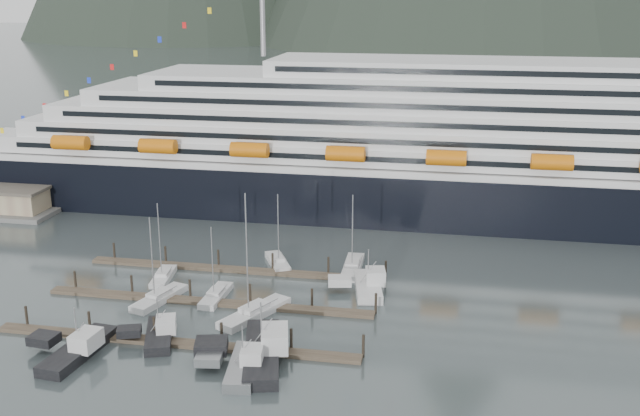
# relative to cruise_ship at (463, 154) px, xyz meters

# --- Properties ---
(ground) EXTENTS (1600.00, 1600.00, 0.00)m
(ground) POSITION_rel_cruise_ship_xyz_m (-30.03, -54.94, -12.04)
(ground) COLOR #495556
(ground) RESTS_ON ground
(cruise_ship) EXTENTS (210.00, 30.40, 50.30)m
(cruise_ship) POSITION_rel_cruise_ship_xyz_m (0.00, 0.00, 0.00)
(cruise_ship) COLOR black
(cruise_ship) RESTS_ON ground
(dock_near) EXTENTS (48.18, 2.28, 3.20)m
(dock_near) POSITION_rel_cruise_ship_xyz_m (-34.95, -64.89, -11.73)
(dock_near) COLOR #403429
(dock_near) RESTS_ON ground
(dock_mid) EXTENTS (48.18, 2.28, 3.20)m
(dock_mid) POSITION_rel_cruise_ship_xyz_m (-34.95, -51.89, -11.73)
(dock_mid) COLOR #403429
(dock_mid) RESTS_ON ground
(dock_far) EXTENTS (48.18, 2.28, 3.20)m
(dock_far) POSITION_rel_cruise_ship_xyz_m (-34.95, -38.89, -11.73)
(dock_far) COLOR #403429
(dock_far) RESTS_ON ground
(sailboat_a) EXTENTS (3.63, 8.67, 12.96)m
(sailboat_a) POSITION_rel_cruise_ship_xyz_m (-44.76, -44.54, -11.63)
(sailboat_a) COLOR silver
(sailboat_a) RESTS_ON ground
(sailboat_b) EXTENTS (5.36, 10.60, 13.39)m
(sailboat_b) POSITION_rel_cruise_ship_xyz_m (-42.11, -52.51, -11.62)
(sailboat_b) COLOR silver
(sailboat_b) RESTS_ON ground
(sailboat_c) EXTENTS (2.60, 8.93, 11.64)m
(sailboat_c) POSITION_rel_cruise_ship_xyz_m (-34.41, -50.04, -11.64)
(sailboat_c) COLOR silver
(sailboat_c) RESTS_ON ground
(sailboat_d) EXTENTS (8.00, 12.34, 18.36)m
(sailboat_d) POSITION_rel_cruise_ship_xyz_m (-27.25, -54.91, -11.58)
(sailboat_d) COLOR silver
(sailboat_d) RESTS_ON ground
(sailboat_f) EXTENTS (6.13, 8.98, 12.60)m
(sailboat_f) POSITION_rel_cruise_ship_xyz_m (-28.94, -34.95, -11.63)
(sailboat_f) COLOR silver
(sailboat_f) RESTS_ON ground
(sailboat_g) EXTENTS (3.05, 10.97, 13.23)m
(sailboat_g) POSITION_rel_cruise_ship_xyz_m (-16.59, -34.95, -11.62)
(sailboat_g) COLOR silver
(sailboat_g) RESTS_ON ground
(trawler_a) EXTENTS (9.39, 12.97, 6.97)m
(trawler_a) POSITION_rel_cruise_ship_xyz_m (-45.58, -69.93, -11.15)
(trawler_a) COLOR black
(trawler_a) RESTS_ON ground
(trawler_b) EXTENTS (8.36, 10.20, 6.26)m
(trawler_b) POSITION_rel_cruise_ship_xyz_m (-37.50, -64.04, -11.21)
(trawler_b) COLOR black
(trawler_b) RESTS_ON ground
(trawler_c) EXTENTS (12.10, 16.52, 8.22)m
(trawler_c) POSITION_rel_cruise_ship_xyz_m (-23.27, -66.52, -11.04)
(trawler_c) COLOR black
(trawler_c) RESTS_ON ground
(trawler_d) EXTENTS (8.24, 11.08, 6.36)m
(trawler_d) POSITION_rel_cruise_ship_xyz_m (-24.54, -69.96, -11.20)
(trawler_d) COLOR gray
(trawler_d) RESTS_ON ground
(trawler_e) EXTENTS (8.90, 11.56, 7.19)m
(trawler_e) POSITION_rel_cruise_ship_xyz_m (-13.24, -43.05, -11.13)
(trawler_e) COLOR silver
(trawler_e) RESTS_ON ground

